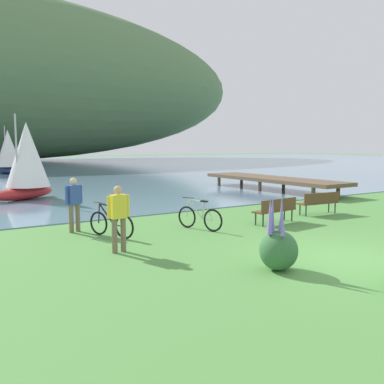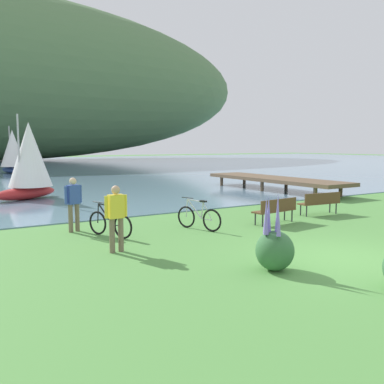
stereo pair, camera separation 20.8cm
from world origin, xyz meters
TOP-DOWN VIEW (x-y plane):
  - ground_plane at (0.00, 0.00)m, footprint 200.00×200.00m
  - bay_water at (0.00, 48.07)m, footprint 180.00×80.00m
  - park_bench_near_camera at (1.74, 4.20)m, footprint 1.84×0.67m
  - park_bench_further_along at (4.52, 4.69)m, footprint 1.83×0.63m
  - bicycle_leaning_near_bench at (-1.09, 4.76)m, footprint 0.64×1.69m
  - bicycle_beside_path at (-3.90, 5.28)m, footprint 0.76×1.65m
  - person_at_shoreline at (-4.59, 6.57)m, footprint 0.59×0.32m
  - person_on_the_grass at (-4.43, 3.46)m, footprint 0.61×0.23m
  - echium_bush_closest_to_camera at (-2.12, 0.14)m, footprint 0.84×0.84m
  - sailboat_nearest_to_shore at (-4.13, 15.58)m, footprint 3.60×2.84m
  - sailboat_toward_hillside at (-1.60, 36.09)m, footprint 2.71×3.93m
  - pier_dock at (9.00, 12.07)m, footprint 2.40×10.00m

SIDE VIEW (x-z plane):
  - ground_plane at x=0.00m, z-range 0.00..0.00m
  - bay_water at x=0.00m, z-range 0.00..0.04m
  - bicycle_leaning_near_bench at x=-1.09m, z-range -0.11..0.90m
  - bicycle_beside_path at x=-3.90m, z-range -0.11..0.90m
  - echium_bush_closest_to_camera at x=-2.12m, z-range -0.36..1.37m
  - park_bench_near_camera at x=1.74m, z-range 0.08..0.96m
  - park_bench_further_along at x=4.52m, z-range 0.08..0.96m
  - pier_dock at x=9.00m, z-range 0.29..1.09m
  - person_at_shoreline at x=-4.59m, z-range 0.12..1.83m
  - person_on_the_grass at x=-4.43m, z-range 0.12..1.83m
  - sailboat_nearest_to_shore at x=-4.13m, z-range -0.08..4.08m
  - sailboat_toward_hillside at x=-1.60m, z-range -0.09..4.36m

